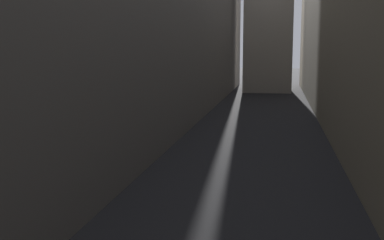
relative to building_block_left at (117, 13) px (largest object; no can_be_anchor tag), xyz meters
name	(u,v)px	position (x,y,z in m)	size (l,w,h in m)	color
ground_plane	(253,140)	(11.13, -2.00, -9.53)	(264.00, 264.00, 0.00)	#232326
building_block_left	(117,13)	(0.00, 0.00, 0.00)	(11.27, 108.00, 19.06)	slate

